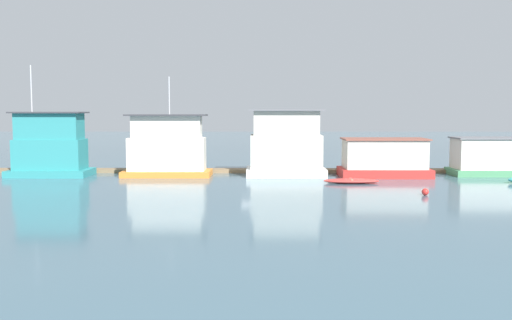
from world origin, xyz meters
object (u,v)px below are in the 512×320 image
(houseboat_red, at_px, (384,158))
(buoy_red, at_px, (425,192))
(dinghy_red, at_px, (351,181))
(houseboat_green, at_px, (485,157))
(houseboat_teal, at_px, (50,147))
(houseboat_orange, at_px, (167,149))
(houseboat_white, at_px, (286,145))
(mooring_post_far_left, at_px, (164,164))

(houseboat_red, xyz_separation_m, buoy_red, (0.38, -10.57, -1.27))
(dinghy_red, xyz_separation_m, buoy_red, (3.79, -6.05, 0.04))
(houseboat_green, distance_m, dinghy_red, 13.44)
(dinghy_red, bearing_deg, houseboat_red, 52.92)
(houseboat_teal, distance_m, houseboat_red, 27.72)
(houseboat_teal, bearing_deg, houseboat_red, -0.31)
(houseboat_teal, xyz_separation_m, buoy_red, (28.08, -10.72, -2.17))
(houseboat_teal, height_order, dinghy_red, houseboat_teal)
(houseboat_orange, bearing_deg, houseboat_teal, -179.96)
(houseboat_green, bearing_deg, houseboat_white, -178.13)
(houseboat_red, bearing_deg, houseboat_green, 6.90)
(dinghy_red, bearing_deg, mooring_post_far_left, 156.71)
(houseboat_red, bearing_deg, houseboat_teal, 179.69)
(houseboat_teal, distance_m, buoy_red, 30.14)
(houseboat_red, distance_m, mooring_post_far_left, 18.70)
(mooring_post_far_left, distance_m, buoy_red, 22.76)
(houseboat_teal, distance_m, houseboat_orange, 9.73)
(houseboat_white, height_order, buoy_red, houseboat_white)
(dinghy_red, bearing_deg, houseboat_green, 24.65)
(houseboat_white, distance_m, houseboat_red, 8.17)
(houseboat_orange, distance_m, mooring_post_far_left, 2.43)
(dinghy_red, relative_size, buoy_red, 9.22)
(houseboat_teal, bearing_deg, houseboat_white, 1.05)
(houseboat_teal, distance_m, mooring_post_far_left, 9.45)
(houseboat_red, distance_m, houseboat_green, 8.80)
(houseboat_white, distance_m, buoy_red, 14.13)
(houseboat_teal, relative_size, houseboat_white, 1.40)
(mooring_post_far_left, bearing_deg, houseboat_red, -6.18)
(houseboat_orange, bearing_deg, houseboat_red, -0.50)
(houseboat_teal, bearing_deg, mooring_post_far_left, 11.52)
(houseboat_red, distance_m, buoy_red, 10.65)
(houseboat_orange, distance_m, houseboat_green, 26.74)
(houseboat_teal, xyz_separation_m, mooring_post_far_left, (9.13, 1.86, -1.61))
(houseboat_white, xyz_separation_m, houseboat_green, (16.82, 0.55, -1.01))
(houseboat_teal, relative_size, houseboat_orange, 1.11)
(houseboat_green, relative_size, dinghy_red, 1.36)
(houseboat_orange, distance_m, houseboat_red, 17.99)
(houseboat_red, xyz_separation_m, mooring_post_far_left, (-18.58, 2.01, -0.70))
(houseboat_green, bearing_deg, houseboat_orange, -178.07)
(houseboat_white, xyz_separation_m, houseboat_red, (8.09, -0.51, -1.04))
(dinghy_red, distance_m, buoy_red, 7.14)
(houseboat_teal, height_order, mooring_post_far_left, houseboat_teal)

